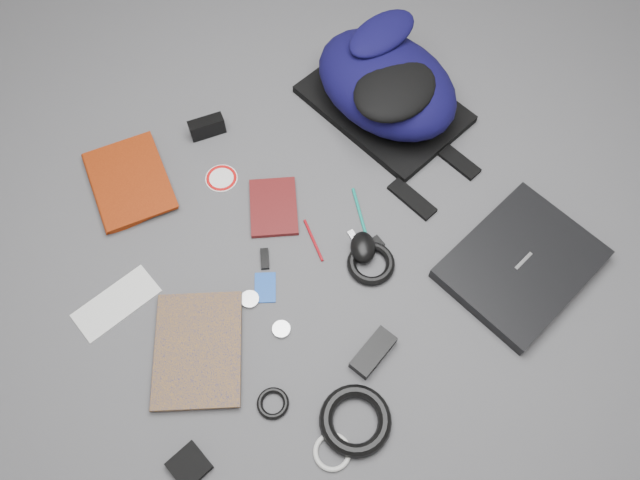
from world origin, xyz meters
name	(u,v)px	position (x,y,z in m)	size (l,w,h in m)	color
ground	(320,243)	(0.00, 0.00, 0.00)	(4.00, 4.00, 0.00)	#4F4F51
backpack	(387,83)	(0.38, 0.33, 0.10)	(0.34, 0.50, 0.21)	black
laptop	(521,264)	(0.43, -0.30, 0.02)	(0.38, 0.30, 0.04)	black
textbook_red	(93,194)	(-0.49, 0.41, 0.02)	(0.20, 0.27, 0.03)	maroon
comic_book	(154,352)	(-0.50, -0.09, 0.01)	(0.21, 0.29, 0.02)	#AE720C
envelope	(116,303)	(-0.54, 0.08, 0.00)	(0.21, 0.10, 0.00)	silver
dvd_case	(274,207)	(-0.06, 0.15, 0.01)	(0.13, 0.18, 0.01)	#420C0C
compact_camera	(207,127)	(-0.13, 0.47, 0.03)	(0.10, 0.04, 0.06)	black
sticker_disc	(222,178)	(-0.16, 0.31, 0.00)	(0.09, 0.09, 0.00)	white
pen_teal	(359,211)	(0.14, 0.04, 0.00)	(0.01, 0.01, 0.15)	#0E816D
pen_red	(313,240)	(-0.01, 0.01, 0.00)	(0.01, 0.01, 0.13)	maroon
id_badge	(265,287)	(-0.18, -0.05, 0.00)	(0.05, 0.08, 0.00)	#1647A9
usb_black	(265,259)	(-0.15, 0.02, 0.01)	(0.02, 0.06, 0.01)	black
usb_silver	(354,237)	(0.09, -0.03, 0.00)	(0.02, 0.04, 0.01)	#AAAAAC
key_fob	(378,242)	(0.14, -0.07, 0.01)	(0.02, 0.04, 0.01)	black
mouse	(363,248)	(0.09, -0.07, 0.02)	(0.07, 0.09, 0.05)	black
headphone_left	(250,299)	(-0.23, -0.07, 0.01)	(0.05, 0.05, 0.01)	#AAAAAC
headphone_right	(281,329)	(-0.19, -0.17, 0.01)	(0.05, 0.05, 0.01)	#B8B8BA
cable_coil	(371,263)	(0.09, -0.12, 0.01)	(0.13, 0.13, 0.02)	black
power_brick	(373,352)	(-0.02, -0.33, 0.02)	(0.12, 0.05, 0.03)	black
power_cord_coil	(355,420)	(-0.14, -0.45, 0.02)	(0.17, 0.17, 0.03)	black
pouch	(189,466)	(-0.52, -0.37, 0.01)	(0.08, 0.08, 0.02)	black
earbud_coil	(273,403)	(-0.29, -0.33, 0.01)	(0.08, 0.08, 0.01)	black
white_cable_coil	(332,452)	(-0.21, -0.49, 0.01)	(0.09, 0.09, 0.01)	beige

